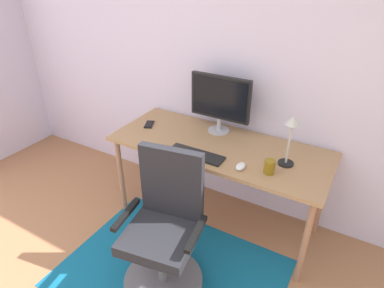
{
  "coord_description": "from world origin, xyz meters",
  "views": [
    {
      "loc": [
        0.99,
        -0.28,
        2.05
      ],
      "look_at": [
        -0.05,
        1.53,
        0.87
      ],
      "focal_mm": 30.84,
      "sensor_mm": 36.0,
      "label": 1
    }
  ],
  "objects_px": {
    "monitor": "(220,100)",
    "keyboard": "(196,154)",
    "desk_lamp": "(291,132)",
    "desk": "(218,152)",
    "computer_mouse": "(241,166)",
    "coffee_cup": "(269,167)",
    "cell_phone": "(149,124)",
    "office_chair": "(165,238)"
  },
  "relations": [
    {
      "from": "monitor",
      "to": "coffee_cup",
      "type": "distance_m",
      "value": 0.73
    },
    {
      "from": "desk_lamp",
      "to": "office_chair",
      "type": "xyz_separation_m",
      "value": [
        -0.57,
        -0.72,
        -0.63
      ]
    },
    {
      "from": "keyboard",
      "to": "cell_phone",
      "type": "bearing_deg",
      "value": 158.31
    },
    {
      "from": "keyboard",
      "to": "coffee_cup",
      "type": "height_order",
      "value": "coffee_cup"
    },
    {
      "from": "coffee_cup",
      "to": "office_chair",
      "type": "height_order",
      "value": "office_chair"
    },
    {
      "from": "keyboard",
      "to": "desk_lamp",
      "type": "relative_size",
      "value": 1.15
    },
    {
      "from": "keyboard",
      "to": "cell_phone",
      "type": "distance_m",
      "value": 0.65
    },
    {
      "from": "desk",
      "to": "cell_phone",
      "type": "xyz_separation_m",
      "value": [
        -0.68,
        0.01,
        0.07
      ]
    },
    {
      "from": "desk_lamp",
      "to": "desk",
      "type": "bearing_deg",
      "value": 178.31
    },
    {
      "from": "keyboard",
      "to": "monitor",
      "type": "bearing_deg",
      "value": 93.39
    },
    {
      "from": "keyboard",
      "to": "computer_mouse",
      "type": "bearing_deg",
      "value": 0.37
    },
    {
      "from": "monitor",
      "to": "desk_lamp",
      "type": "distance_m",
      "value": 0.68
    },
    {
      "from": "computer_mouse",
      "to": "cell_phone",
      "type": "relative_size",
      "value": 0.74
    },
    {
      "from": "monitor",
      "to": "computer_mouse",
      "type": "relative_size",
      "value": 4.93
    },
    {
      "from": "coffee_cup",
      "to": "desk_lamp",
      "type": "height_order",
      "value": "desk_lamp"
    },
    {
      "from": "monitor",
      "to": "computer_mouse",
      "type": "height_order",
      "value": "monitor"
    },
    {
      "from": "monitor",
      "to": "desk_lamp",
      "type": "bearing_deg",
      "value": -19.47
    },
    {
      "from": "desk_lamp",
      "to": "cell_phone",
      "type": "bearing_deg",
      "value": 178.7
    },
    {
      "from": "desk",
      "to": "office_chair",
      "type": "distance_m",
      "value": 0.8
    },
    {
      "from": "computer_mouse",
      "to": "office_chair",
      "type": "xyz_separation_m",
      "value": [
        -0.31,
        -0.51,
        -0.39
      ]
    },
    {
      "from": "desk_lamp",
      "to": "coffee_cup",
      "type": "bearing_deg",
      "value": -112.24
    },
    {
      "from": "desk",
      "to": "computer_mouse",
      "type": "xyz_separation_m",
      "value": [
        0.28,
        -0.23,
        0.08
      ]
    },
    {
      "from": "monitor",
      "to": "office_chair",
      "type": "relative_size",
      "value": 0.5
    },
    {
      "from": "cell_phone",
      "to": "office_chair",
      "type": "height_order",
      "value": "office_chair"
    },
    {
      "from": "coffee_cup",
      "to": "cell_phone",
      "type": "relative_size",
      "value": 0.72
    },
    {
      "from": "desk",
      "to": "cell_phone",
      "type": "relative_size",
      "value": 12.31
    },
    {
      "from": "monitor",
      "to": "coffee_cup",
      "type": "relative_size",
      "value": 5.08
    },
    {
      "from": "desk_lamp",
      "to": "keyboard",
      "type": "bearing_deg",
      "value": -160.72
    },
    {
      "from": "monitor",
      "to": "keyboard",
      "type": "height_order",
      "value": "monitor"
    },
    {
      "from": "desk",
      "to": "cell_phone",
      "type": "distance_m",
      "value": 0.69
    },
    {
      "from": "computer_mouse",
      "to": "cell_phone",
      "type": "xyz_separation_m",
      "value": [
        -0.96,
        0.24,
        -0.01
      ]
    },
    {
      "from": "desk",
      "to": "keyboard",
      "type": "xyz_separation_m",
      "value": [
        -0.08,
        -0.23,
        0.08
      ]
    },
    {
      "from": "monitor",
      "to": "coffee_cup",
      "type": "xyz_separation_m",
      "value": [
        0.57,
        -0.39,
        -0.23
      ]
    },
    {
      "from": "office_chair",
      "to": "monitor",
      "type": "bearing_deg",
      "value": 84.81
    },
    {
      "from": "monitor",
      "to": "keyboard",
      "type": "relative_size",
      "value": 1.19
    },
    {
      "from": "cell_phone",
      "to": "office_chair",
      "type": "distance_m",
      "value": 1.06
    },
    {
      "from": "computer_mouse",
      "to": "office_chair",
      "type": "height_order",
      "value": "office_chair"
    },
    {
      "from": "keyboard",
      "to": "office_chair",
      "type": "bearing_deg",
      "value": -85.29
    },
    {
      "from": "cell_phone",
      "to": "desk_lamp",
      "type": "relative_size",
      "value": 0.38
    },
    {
      "from": "office_chair",
      "to": "keyboard",
      "type": "bearing_deg",
      "value": 85.42
    },
    {
      "from": "keyboard",
      "to": "cell_phone",
      "type": "xyz_separation_m",
      "value": [
        -0.61,
        0.24,
        -0.0
      ]
    },
    {
      "from": "monitor",
      "to": "keyboard",
      "type": "bearing_deg",
      "value": -86.61
    }
  ]
}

